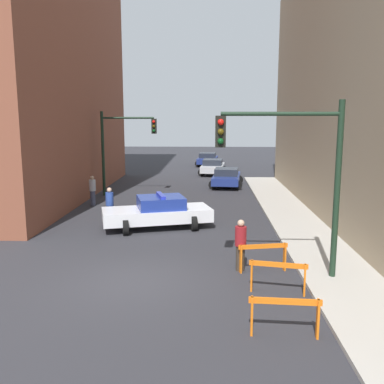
{
  "coord_description": "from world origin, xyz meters",
  "views": [
    {
      "loc": [
        2.18,
        -12.03,
        4.81
      ],
      "look_at": [
        1.36,
        8.25,
        1.28
      ],
      "focal_mm": 40.0,
      "sensor_mm": 36.0,
      "label": 1
    }
  ],
  "objects_px": {
    "parked_car_near": "(227,177)",
    "parked_car_mid": "(213,167)",
    "traffic_light_near": "(298,163)",
    "barrier_mid": "(278,272)",
    "barrier_front": "(285,310)",
    "parked_car_far": "(208,159)",
    "barrier_back": "(263,253)",
    "pedestrian_crossing": "(110,205)",
    "pedestrian_sidewalk": "(241,244)",
    "pedestrian_corner": "(93,190)",
    "police_car": "(158,212)",
    "traffic_light_far": "(120,141)"
  },
  "relations": [
    {
      "from": "barrier_front",
      "to": "barrier_back",
      "type": "distance_m",
      "value": 4.09
    },
    {
      "from": "traffic_light_near",
      "to": "barrier_mid",
      "type": "relative_size",
      "value": 3.29
    },
    {
      "from": "police_car",
      "to": "barrier_back",
      "type": "relative_size",
      "value": 3.18
    },
    {
      "from": "barrier_front",
      "to": "traffic_light_near",
      "type": "bearing_deg",
      "value": 76.15
    },
    {
      "from": "parked_car_far",
      "to": "pedestrian_crossing",
      "type": "bearing_deg",
      "value": -95.06
    },
    {
      "from": "parked_car_far",
      "to": "barrier_mid",
      "type": "relative_size",
      "value": 2.81
    },
    {
      "from": "police_car",
      "to": "barrier_mid",
      "type": "xyz_separation_m",
      "value": [
        4.17,
        -7.0,
        -0.11
      ]
    },
    {
      "from": "parked_car_mid",
      "to": "pedestrian_sidewalk",
      "type": "relative_size",
      "value": 2.67
    },
    {
      "from": "parked_car_near",
      "to": "pedestrian_sidewalk",
      "type": "bearing_deg",
      "value": -84.93
    },
    {
      "from": "parked_car_far",
      "to": "pedestrian_corner",
      "type": "relative_size",
      "value": 2.68
    },
    {
      "from": "pedestrian_corner",
      "to": "traffic_light_far",
      "type": "bearing_deg",
      "value": 21.26
    },
    {
      "from": "traffic_light_far",
      "to": "parked_car_near",
      "type": "distance_m",
      "value": 8.18
    },
    {
      "from": "parked_car_mid",
      "to": "barrier_back",
      "type": "xyz_separation_m",
      "value": [
        1.41,
        -23.56,
        -0.06
      ]
    },
    {
      "from": "traffic_light_near",
      "to": "barrier_mid",
      "type": "distance_m",
      "value": 3.17
    },
    {
      "from": "parked_car_near",
      "to": "barrier_mid",
      "type": "relative_size",
      "value": 2.82
    },
    {
      "from": "barrier_mid",
      "to": "pedestrian_corner",
      "type": "bearing_deg",
      "value": 125.43
    },
    {
      "from": "parked_car_mid",
      "to": "barrier_mid",
      "type": "distance_m",
      "value": 25.31
    },
    {
      "from": "traffic_light_near",
      "to": "barrier_back",
      "type": "bearing_deg",
      "value": 143.39
    },
    {
      "from": "traffic_light_far",
      "to": "pedestrian_crossing",
      "type": "distance_m",
      "value": 7.59
    },
    {
      "from": "pedestrian_corner",
      "to": "pedestrian_sidewalk",
      "type": "relative_size",
      "value": 1.0
    },
    {
      "from": "parked_car_far",
      "to": "pedestrian_crossing",
      "type": "distance_m",
      "value": 24.65
    },
    {
      "from": "traffic_light_far",
      "to": "pedestrian_sidewalk",
      "type": "height_order",
      "value": "traffic_light_far"
    },
    {
      "from": "pedestrian_crossing",
      "to": "barrier_back",
      "type": "distance_m",
      "value": 8.76
    },
    {
      "from": "parked_car_near",
      "to": "traffic_light_near",
      "type": "bearing_deg",
      "value": -79.9
    },
    {
      "from": "police_car",
      "to": "barrier_mid",
      "type": "relative_size",
      "value": 3.18
    },
    {
      "from": "parked_car_mid",
      "to": "police_car",
      "type": "bearing_deg",
      "value": -92.96
    },
    {
      "from": "police_car",
      "to": "traffic_light_far",
      "type": "bearing_deg",
      "value": 6.14
    },
    {
      "from": "parked_car_mid",
      "to": "parked_car_far",
      "type": "bearing_deg",
      "value": 98.98
    },
    {
      "from": "parked_car_near",
      "to": "parked_car_far",
      "type": "relative_size",
      "value": 1.0
    },
    {
      "from": "pedestrian_crossing",
      "to": "traffic_light_far",
      "type": "bearing_deg",
      "value": -69.82
    },
    {
      "from": "pedestrian_corner",
      "to": "pedestrian_sidewalk",
      "type": "distance_m",
      "value": 12.47
    },
    {
      "from": "police_car",
      "to": "parked_car_mid",
      "type": "height_order",
      "value": "police_car"
    },
    {
      "from": "traffic_light_near",
      "to": "pedestrian_sidewalk",
      "type": "bearing_deg",
      "value": 155.59
    },
    {
      "from": "parked_car_far",
      "to": "barrier_back",
      "type": "xyz_separation_m",
      "value": [
        1.89,
        -30.36,
        -0.06
      ]
    },
    {
      "from": "pedestrian_corner",
      "to": "barrier_back",
      "type": "distance_m",
      "value": 12.96
    },
    {
      "from": "traffic_light_near",
      "to": "barrier_front",
      "type": "height_order",
      "value": "traffic_light_near"
    },
    {
      "from": "police_car",
      "to": "pedestrian_crossing",
      "type": "bearing_deg",
      "value": 54.72
    },
    {
      "from": "police_car",
      "to": "pedestrian_sidewalk",
      "type": "bearing_deg",
      "value": -164.19
    },
    {
      "from": "pedestrian_crossing",
      "to": "pedestrian_corner",
      "type": "height_order",
      "value": "same"
    },
    {
      "from": "parked_car_far",
      "to": "barrier_back",
      "type": "distance_m",
      "value": 30.42
    },
    {
      "from": "pedestrian_sidewalk",
      "to": "barrier_mid",
      "type": "distance_m",
      "value": 2.01
    },
    {
      "from": "traffic_light_near",
      "to": "traffic_light_far",
      "type": "bearing_deg",
      "value": 120.17
    },
    {
      "from": "pedestrian_crossing",
      "to": "parked_car_near",
      "type": "bearing_deg",
      "value": -105.2
    },
    {
      "from": "parked_car_near",
      "to": "parked_car_mid",
      "type": "distance_m",
      "value": 6.63
    },
    {
      "from": "pedestrian_corner",
      "to": "pedestrian_sidewalk",
      "type": "xyz_separation_m",
      "value": [
        7.46,
        -9.99,
        0.0
      ]
    },
    {
      "from": "pedestrian_corner",
      "to": "parked_car_mid",
      "type": "bearing_deg",
      "value": 11.87
    },
    {
      "from": "traffic_light_far",
      "to": "barrier_front",
      "type": "xyz_separation_m",
      "value": [
        7.18,
        -17.28,
        -2.78
      ]
    },
    {
      "from": "parked_car_far",
      "to": "barrier_mid",
      "type": "bearing_deg",
      "value": -81.05
    },
    {
      "from": "parked_car_mid",
      "to": "pedestrian_corner",
      "type": "distance_m",
      "value": 15.09
    },
    {
      "from": "pedestrian_crossing",
      "to": "pedestrian_sidewalk",
      "type": "xyz_separation_m",
      "value": [
        5.58,
        -6.03,
        0.0
      ]
    }
  ]
}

